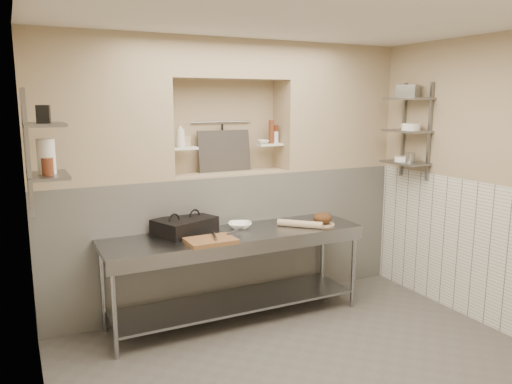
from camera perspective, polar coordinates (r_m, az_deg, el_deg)
floor at (r=4.39m, az=6.61°, el=-20.18°), size 4.00×3.90×0.10m
ceiling at (r=3.84m, az=7.57°, el=20.34°), size 4.00×3.90×0.10m
wall_left at (r=3.25m, az=-24.87°, el=-4.49°), size 0.10×3.90×2.80m
wall_right at (r=5.26m, az=26.07°, el=0.81°), size 0.10×3.90×2.80m
wall_back at (r=5.62m, az=-4.20°, el=2.40°), size 4.00×0.10×2.80m
backwall_lower at (r=5.53m, az=-3.12°, el=-5.12°), size 4.00×0.40×1.40m
alcove_sill at (r=5.39m, az=-3.20°, el=2.17°), size 1.30×0.40×0.02m
backwall_pillar_left at (r=4.97m, az=-17.66°, el=8.99°), size 1.35×0.40×1.40m
backwall_pillar_right at (r=5.98m, az=8.66°, el=9.52°), size 1.35×0.40×1.40m
backwall_header at (r=5.35m, az=-3.33°, el=14.89°), size 1.30×0.40×0.40m
wainscot_left at (r=3.49m, az=-22.94°, el=-15.60°), size 0.02×3.90×1.40m
wainscot_right at (r=5.37m, az=25.07°, el=-6.62°), size 0.02×3.90×1.40m
alcove_shelf_left at (r=5.18m, az=-8.34°, el=4.97°), size 0.28×0.16×0.02m
alcove_shelf_right at (r=5.57m, az=1.53°, el=5.46°), size 0.28×0.16×0.02m
utensil_rail at (r=5.49m, az=-3.96°, el=7.98°), size 0.70×0.02×0.02m
hanging_steel at (r=5.49m, az=-3.86°, el=6.20°), size 0.02×0.02×0.30m
splash_panel at (r=5.45m, az=-3.64°, el=4.70°), size 0.60×0.08×0.45m
shelf_rail_left_a at (r=4.42m, az=-24.80°, el=4.51°), size 0.03×0.03×0.95m
shelf_rail_left_b at (r=4.03m, az=-24.61°, el=4.03°), size 0.03×0.03×0.95m
wall_shelf_left_lower at (r=4.25m, az=-22.69°, el=1.74°), size 0.30×0.50×0.02m
wall_shelf_left_upper at (r=4.22m, az=-23.07°, el=7.12°), size 0.30×0.50×0.03m
shelf_rail_right_a at (r=6.00m, az=16.49°, el=6.83°), size 0.03×0.03×1.05m
shelf_rail_right_b at (r=5.72m, az=19.22°, el=6.52°), size 0.03×0.03×1.05m
wall_shelf_right_lower at (r=5.80m, az=16.67°, el=3.23°), size 0.30×0.50×0.02m
wall_shelf_right_mid at (r=5.76m, az=16.85°, el=6.68°), size 0.30×0.50×0.02m
wall_shelf_right_upper at (r=5.76m, az=17.03°, el=10.16°), size 0.30×0.50×0.03m
prep_table at (r=4.99m, az=-2.34°, el=-7.56°), size 2.60×0.70×0.90m
panini_press at (r=4.94m, az=-8.15°, el=-3.82°), size 0.66×0.58×0.15m
cutting_board at (r=4.59m, az=-5.20°, el=-5.57°), size 0.45×0.32×0.04m
knife_blade at (r=4.81m, az=-2.41°, el=-4.44°), size 0.24×0.18×0.01m
tongs at (r=4.64m, az=-4.76°, el=-4.94°), size 0.09×0.26×0.02m
mixing_bowl at (r=5.09m, az=-1.84°, el=-3.83°), size 0.32×0.32×0.06m
rolling_pin at (r=5.14m, az=5.04°, el=-3.64°), size 0.39×0.38×0.07m
bread_board at (r=5.27m, az=7.58°, el=-3.68°), size 0.26×0.26×0.01m
bread_loaf at (r=5.25m, az=7.60°, el=-2.97°), size 0.20×0.20×0.12m
bottle_soap at (r=5.16m, az=-8.62°, el=6.46°), size 0.10×0.10×0.25m
jar_alcove at (r=5.20m, az=-8.03°, el=5.77°), size 0.08×0.08×0.11m
bowl_alcove at (r=5.51m, az=0.83°, el=5.75°), size 0.14×0.14×0.04m
condiment_a at (r=5.63m, az=2.29°, el=6.63°), size 0.05×0.05×0.20m
condiment_b at (r=5.55m, az=1.77°, el=6.89°), size 0.06×0.06×0.26m
condiment_c at (r=5.61m, az=2.20°, el=6.27°), size 0.07×0.07×0.13m
jug_left at (r=4.26m, az=-22.85°, el=3.77°), size 0.14×0.14×0.28m
jar_left at (r=4.19m, az=-22.71°, el=2.71°), size 0.09×0.09×0.13m
box_left_upper at (r=4.19m, az=-23.13°, el=8.20°), size 0.11×0.11×0.14m
bowl_right at (r=5.82m, az=16.42°, el=3.66°), size 0.18×0.18×0.05m
canister_right at (r=5.73m, az=17.22°, el=3.77°), size 0.10×0.10×0.10m
bowl_right_mid at (r=5.72m, az=17.29°, el=7.13°), size 0.20×0.20×0.07m
basket_right at (r=5.76m, az=17.02°, el=10.96°), size 0.25×0.27×0.14m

